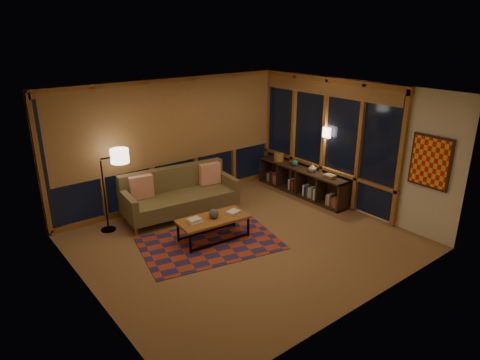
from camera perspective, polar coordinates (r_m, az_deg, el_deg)
floor at (r=7.87m, az=0.50°, el=-8.16°), size 5.50×5.00×0.01m
ceiling at (r=7.02m, az=0.57°, el=11.67°), size 5.50×5.00×0.01m
walls at (r=7.33m, az=0.53°, el=1.18°), size 5.51×5.01×2.70m
window_wall_back at (r=9.28m, az=-8.90°, el=4.98°), size 5.30×0.16×2.60m
window_wall_right at (r=9.54m, az=10.98°, el=5.27°), size 0.16×3.70×2.60m
wall_art at (r=8.21m, az=24.03°, el=2.21°), size 0.06×0.74×0.94m
wall_sconce at (r=9.35m, az=11.50°, el=6.21°), size 0.12×0.18×0.22m
sofa at (r=8.79m, az=-7.97°, el=-1.87°), size 2.38×1.16×0.94m
pillow_left at (r=8.64m, az=-13.03°, el=-0.98°), size 0.48×0.24×0.46m
pillow_right at (r=9.19m, az=-4.05°, el=0.76°), size 0.47×0.22×0.45m
area_rug at (r=7.82m, az=-4.05°, el=-8.39°), size 2.70×2.09×0.01m
coffee_table at (r=7.86m, az=-3.54°, el=-6.48°), size 1.35×0.72×0.43m
book_stack_a at (r=7.62m, az=-6.16°, el=-5.37°), size 0.24×0.19×0.07m
book_stack_b at (r=7.94m, az=-1.00°, el=-4.24°), size 0.28×0.24×0.05m
ceramic_pot at (r=7.73m, az=-3.52°, el=-4.47°), size 0.21×0.21×0.18m
floor_lamp at (r=8.35m, az=-17.65°, el=-1.55°), size 0.53×0.36×1.56m
bookshelf at (r=9.97m, az=8.15°, el=-0.16°), size 0.40×2.52×0.63m
basket at (r=10.33m, az=5.19°, el=3.06°), size 0.25×0.25×0.18m
teal_bowl at (r=9.99m, az=7.35°, el=2.27°), size 0.16×0.16×0.14m
vase at (r=9.63m, az=9.64°, el=1.61°), size 0.19×0.19×0.19m
shelf_book_stack at (r=9.34m, az=11.88°, el=0.46°), size 0.19×0.24×0.06m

